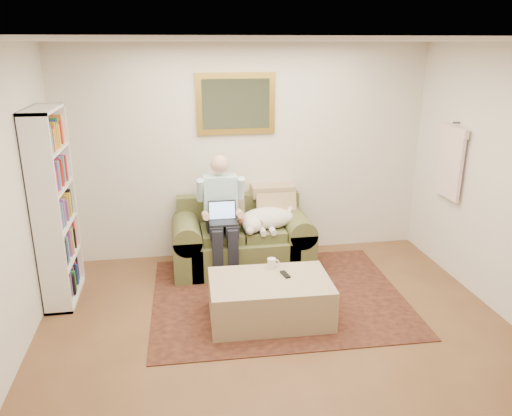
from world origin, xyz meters
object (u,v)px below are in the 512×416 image
object	(u,v)px
sofa	(242,244)
ottoman	(270,299)
seated_man	(222,218)
sleeping_dog	(267,218)
bookshelf	(54,208)
coffee_mug	(272,263)
laptop	(223,217)

from	to	relation	value
sofa	ottoman	size ratio (longest dim) A/B	1.41
seated_man	sleeping_dog	bearing A→B (deg)	7.13
sofa	bookshelf	distance (m)	2.15
sofa	coffee_mug	bearing A→B (deg)	-80.76
sleeping_dog	coffee_mug	world-z (taller)	sleeping_dog
seated_man	bookshelf	bearing A→B (deg)	-170.14
sleeping_dog	ottoman	bearing A→B (deg)	-99.53
sofa	sleeping_dog	size ratio (longest dim) A/B	2.43
sofa	ottoman	distance (m)	1.27
sofa	laptop	size ratio (longest dim) A/B	5.15
seated_man	coffee_mug	distance (m)	0.97
coffee_mug	seated_man	bearing A→B (deg)	115.70
laptop	sleeping_dog	size ratio (longest dim) A/B	0.47
sofa	coffee_mug	xyz separation A→B (m)	(0.16, -1.00, 0.19)
seated_man	ottoman	size ratio (longest dim) A/B	1.19
seated_man	bookshelf	xyz separation A→B (m)	(-1.73, -0.30, 0.31)
laptop	sleeping_dog	bearing A→B (deg)	13.64
laptop	coffee_mug	distance (m)	0.92
sofa	seated_man	distance (m)	0.50
seated_man	coffee_mug	size ratio (longest dim) A/B	13.78
coffee_mug	bookshelf	bearing A→B (deg)	165.65
bookshelf	ottoman	bearing A→B (deg)	-21.39
ottoman	sleeping_dog	bearing A→B (deg)	80.47
coffee_mug	bookshelf	xyz separation A→B (m)	(-2.14, 0.55, 0.53)
ottoman	bookshelf	xyz separation A→B (m)	(-2.07, 0.81, 0.79)
sofa	bookshelf	xyz separation A→B (m)	(-1.98, -0.45, 0.72)
laptop	bookshelf	xyz separation A→B (m)	(-1.73, -0.24, 0.28)
seated_man	laptop	distance (m)	0.07
sofa	bookshelf	world-z (taller)	bookshelf
laptop	sofa	bearing A→B (deg)	41.02
laptop	ottoman	size ratio (longest dim) A/B	0.27
sleeping_dog	sofa	bearing A→B (deg)	164.26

